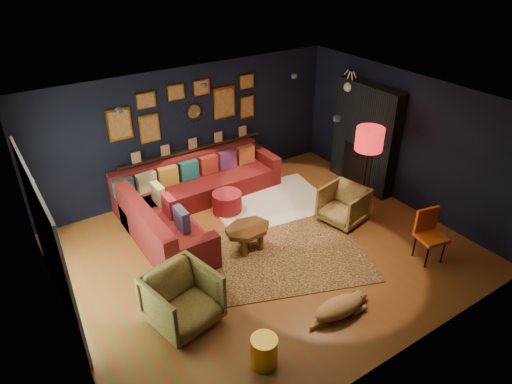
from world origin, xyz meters
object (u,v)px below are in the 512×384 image
sectional (187,201)px  armchair_right (344,203)px  orange_chair (429,231)px  floor_lamp (369,143)px  pouf (227,202)px  coffee_table (248,231)px  dog (339,305)px  gold_stool (264,352)px  armchair_left (182,297)px

sectional → armchair_right: bearing=-37.4°
sectional → orange_chair: size_ratio=3.76×
sectional → orange_chair: (2.77, -3.39, 0.21)m
armchair_right → floor_lamp: bearing=70.8°
pouf → floor_lamp: (2.07, -1.55, 1.32)m
coffee_table → orange_chair: 3.00m
coffee_table → orange_chair: orange_chair is taller
floor_lamp → orange_chair: bearing=-90.5°
orange_chair → dog: 2.17m
gold_stool → orange_chair: 3.54m
pouf → dog: 3.30m
armchair_left → orange_chair: (4.04, -0.90, 0.08)m
gold_stool → dog: gold_stool is taller
armchair_right → pouf: bearing=-144.5°
orange_chair → floor_lamp: floor_lamp is taller
coffee_table → dog: coffee_table is taller
pouf → orange_chair: size_ratio=0.63×
armchair_left → armchair_right: (3.63, 0.69, -0.06)m
armchair_left → armchair_right: bearing=-1.2°
orange_chair → sectional: bearing=141.7°
armchair_right → orange_chair: (0.40, -1.59, 0.15)m
floor_lamp → gold_stool: bearing=-152.1°
pouf → dog: size_ratio=0.52×
armchair_left → dog: bearing=-42.3°
sectional → armchair_left: 2.80m
coffee_table → floor_lamp: floor_lamp is taller
pouf → gold_stool: gold_stool is taller
sectional → dog: (0.64, -3.61, -0.13)m
armchair_right → dog: size_ratio=0.69×
armchair_left → gold_stool: (0.53, -1.23, -0.23)m
sectional → gold_stool: (-0.74, -3.72, -0.10)m
armchair_right → floor_lamp: 1.23m
pouf → gold_stool: (-1.45, -3.41, -0.00)m
armchair_left → floor_lamp: bearing=-3.0°
gold_stool → dog: bearing=4.6°
pouf → gold_stool: 3.71m
sectional → armchair_right: sectional is taller
pouf → armchair_left: armchair_left is taller
sectional → armchair_left: bearing=-116.9°
armchair_left → floor_lamp: floor_lamp is taller
gold_stool → floor_lamp: size_ratio=0.24×
pouf → armchair_right: 2.24m
pouf → armchair_left: 2.96m
coffee_table → dog: bearing=-83.3°
armchair_left → gold_stool: 1.36m
armchair_left → orange_chair: orange_chair is taller
gold_stool → coffee_table: bearing=62.3°
armchair_left → gold_stool: bearing=-78.6°
gold_stool → dog: (1.37, 0.11, -0.03)m
orange_chair → armchair_left: bearing=179.9°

